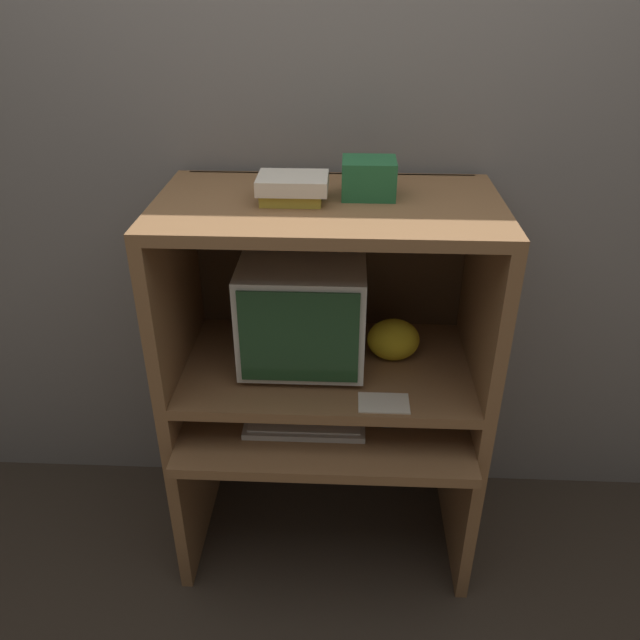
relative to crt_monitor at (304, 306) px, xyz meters
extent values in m
plane|color=#3D3328|center=(0.08, -0.33, -0.98)|extent=(12.00, 12.00, 0.00)
cube|color=gray|center=(0.08, 0.30, 0.32)|extent=(6.00, 0.06, 2.60)
cube|color=brown|center=(-0.41, -0.04, -0.66)|extent=(0.04, 0.57, 0.63)
cube|color=brown|center=(0.57, -0.04, -0.66)|extent=(0.04, 0.57, 0.63)
cube|color=brown|center=(0.08, -0.20, -0.36)|extent=(0.94, 0.41, 0.04)
cube|color=brown|center=(-0.41, -0.04, -0.27)|extent=(0.04, 0.57, 0.16)
cube|color=brown|center=(0.57, -0.04, -0.27)|extent=(0.04, 0.57, 0.16)
cube|color=brown|center=(0.08, -0.04, -0.21)|extent=(0.94, 0.57, 0.04)
cube|color=brown|center=(-0.41, -0.04, 0.09)|extent=(0.04, 0.57, 0.56)
cube|color=brown|center=(0.57, -0.04, 0.09)|extent=(0.04, 0.57, 0.56)
cube|color=brown|center=(0.08, -0.04, 0.35)|extent=(0.94, 0.57, 0.04)
cube|color=#48321E|center=(0.08, 0.23, 0.09)|extent=(0.94, 0.01, 0.56)
cylinder|color=beige|center=(0.00, 0.00, -0.18)|extent=(0.22, 0.22, 0.02)
cube|color=beige|center=(0.00, 0.00, 0.00)|extent=(0.39, 0.42, 0.34)
cube|color=#1E4223|center=(0.00, -0.21, 0.00)|extent=(0.36, 0.01, 0.30)
cube|color=beige|center=(0.01, -0.19, -0.34)|extent=(0.39, 0.15, 0.02)
cube|color=silver|center=(0.01, -0.19, -0.32)|extent=(0.36, 0.12, 0.01)
ellipsoid|color=#28282B|center=(0.28, -0.17, -0.33)|extent=(0.06, 0.04, 0.03)
ellipsoid|color=gold|center=(0.30, -0.01, -0.12)|extent=(0.17, 0.13, 0.14)
cube|color=gold|center=(-0.03, -0.06, 0.39)|extent=(0.17, 0.12, 0.03)
cube|color=beige|center=(-0.02, -0.05, 0.42)|extent=(0.20, 0.15, 0.04)
cube|color=beige|center=(0.26, -0.26, -0.19)|extent=(0.15, 0.10, 0.00)
cube|color=#236638|center=(0.20, 0.00, 0.42)|extent=(0.16, 0.13, 0.11)
camera|label=1|loc=(0.13, -1.78, 0.96)|focal=35.00mm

